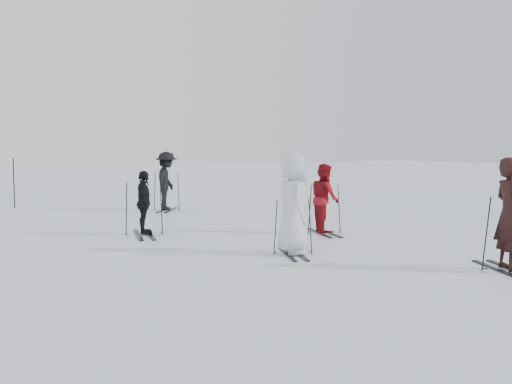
% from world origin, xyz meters
% --- Properties ---
extents(ground, '(120.00, 120.00, 0.00)m').
position_xyz_m(ground, '(0.00, 0.00, 0.00)').
color(ground, silver).
rests_on(ground, ground).
extents(skier_near_dark, '(0.68, 0.81, 1.88)m').
position_xyz_m(skier_near_dark, '(1.61, -4.87, 0.94)').
color(skier_near_dark, black).
rests_on(skier_near_dark, ground).
extents(skier_red, '(0.83, 0.95, 1.67)m').
position_xyz_m(skier_red, '(1.42, 0.12, 0.83)').
color(skier_red, maroon).
rests_on(skier_red, ground).
extents(skier_grey, '(0.90, 1.10, 1.93)m').
position_xyz_m(skier_grey, '(-0.75, -1.85, 0.97)').
color(skier_grey, silver).
rests_on(skier_grey, ground).
extents(skier_uphill_left, '(0.55, 0.94, 1.51)m').
position_xyz_m(skier_uphill_left, '(-2.52, 1.91, 0.75)').
color(skier_uphill_left, black).
rests_on(skier_uphill_left, ground).
extents(skier_uphill_far, '(1.27, 1.43, 1.92)m').
position_xyz_m(skier_uphill_far, '(-0.19, 6.81, 0.96)').
color(skier_uphill_far, black).
rests_on(skier_uphill_far, ground).
extents(skis_near_dark, '(2.03, 1.56, 1.31)m').
position_xyz_m(skis_near_dark, '(1.61, -4.87, 0.66)').
color(skis_near_dark, black).
rests_on(skis_near_dark, ground).
extents(skis_red, '(1.85, 1.31, 1.22)m').
position_xyz_m(skis_red, '(1.42, 0.12, 0.61)').
color(skis_red, black).
rests_on(skis_red, ground).
extents(skis_grey, '(1.73, 1.30, 1.12)m').
position_xyz_m(skis_grey, '(-0.75, -1.85, 0.56)').
color(skis_grey, black).
rests_on(skis_grey, ground).
extents(skis_uphill_left, '(1.99, 1.34, 1.33)m').
position_xyz_m(skis_uphill_left, '(-2.52, 1.91, 0.66)').
color(skis_uphill_left, black).
rests_on(skis_uphill_left, ground).
extents(skis_uphill_far, '(2.01, 1.75, 1.30)m').
position_xyz_m(skis_uphill_far, '(-0.19, 6.81, 0.65)').
color(skis_uphill_far, black).
rests_on(skis_uphill_far, ground).
extents(piste_marker, '(0.05, 0.05, 1.74)m').
position_xyz_m(piste_marker, '(-4.55, 9.96, 0.87)').
color(piste_marker, black).
rests_on(piste_marker, ground).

